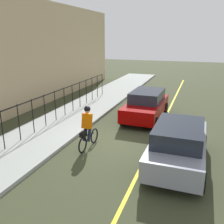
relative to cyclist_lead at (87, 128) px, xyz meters
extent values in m
plane|color=#353A24|center=(0.86, -0.84, -0.91)|extent=(80.00, 80.00, 0.00)
cube|color=yellow|center=(0.86, -2.44, -0.91)|extent=(36.00, 0.12, 0.01)
cube|color=#969B97|center=(0.86, 2.56, -0.84)|extent=(40.00, 3.20, 0.15)
cube|color=tan|center=(2.86, 6.16, 2.46)|extent=(28.00, 0.80, 6.74)
cylinder|color=black|center=(-1.47, 2.96, 0.04)|extent=(0.04, 0.04, 1.60)
cylinder|color=black|center=(-0.52, 2.96, 0.04)|extent=(0.04, 0.04, 1.60)
cylinder|color=black|center=(0.44, 2.96, 0.04)|extent=(0.04, 0.04, 1.60)
cylinder|color=black|center=(1.39, 2.96, 0.04)|extent=(0.04, 0.04, 1.60)
cylinder|color=black|center=(2.34, 2.96, 0.04)|extent=(0.04, 0.04, 1.60)
cylinder|color=black|center=(3.29, 2.96, 0.04)|extent=(0.04, 0.04, 1.60)
cylinder|color=black|center=(4.24, 2.96, 0.04)|extent=(0.04, 0.04, 1.60)
cylinder|color=black|center=(5.19, 2.96, 0.04)|extent=(0.04, 0.04, 1.60)
cylinder|color=black|center=(6.14, 2.96, 0.04)|extent=(0.04, 0.04, 1.60)
cylinder|color=black|center=(7.10, 2.96, 0.04)|extent=(0.04, 0.04, 1.60)
cylinder|color=black|center=(8.05, 2.96, 0.04)|extent=(0.04, 0.04, 1.60)
cylinder|color=black|center=(9.00, 2.96, 0.04)|extent=(0.04, 0.04, 1.60)
cube|color=black|center=(1.86, 2.96, 0.79)|extent=(14.27, 0.04, 0.04)
torus|color=black|center=(0.60, -0.03, -0.58)|extent=(0.66, 0.09, 0.66)
torus|color=black|center=(-0.44, 0.02, -0.58)|extent=(0.66, 0.09, 0.66)
cube|color=black|center=(0.08, 0.00, -0.33)|extent=(0.93, 0.08, 0.24)
cylinder|color=black|center=(-0.07, 0.00, -0.18)|extent=(0.03, 0.03, 0.35)
cube|color=#DF5D02|center=(-0.02, 0.00, 0.29)|extent=(0.36, 0.37, 0.63)
sphere|color=tan|center=(0.03, 0.00, 0.71)|extent=(0.22, 0.22, 0.22)
sphere|color=black|center=(0.03, 0.00, 0.78)|extent=(0.26, 0.26, 0.26)
cylinder|color=#191E38|center=(-0.04, 0.10, -0.23)|extent=(0.34, 0.13, 0.65)
cylinder|color=#191E38|center=(-0.04, -0.10, -0.23)|extent=(0.34, 0.13, 0.65)
cube|color=black|center=(-0.39, 0.02, -0.16)|extent=(0.25, 0.21, 0.18)
cube|color=gray|center=(-0.11, -3.62, -0.24)|extent=(4.42, 1.84, 0.70)
cube|color=#1E232D|center=(-0.31, -3.61, 0.39)|extent=(2.48, 1.61, 0.56)
cylinder|color=black|center=(1.39, -2.78, -0.59)|extent=(0.64, 0.23, 0.64)
cylinder|color=black|center=(1.38, -4.48, -0.59)|extent=(0.64, 0.23, 0.64)
cylinder|color=black|center=(-1.60, -2.75, -0.59)|extent=(0.64, 0.23, 0.64)
cylinder|color=black|center=(-1.62, -4.45, -0.59)|extent=(0.64, 0.23, 0.64)
cube|color=#840201|center=(4.62, -1.42, -0.24)|extent=(4.44, 1.89, 0.70)
cube|color=#1E232D|center=(4.82, -1.43, 0.39)|extent=(2.50, 1.63, 0.56)
cylinder|color=black|center=(3.10, -2.24, -0.59)|extent=(0.64, 0.23, 0.64)
cylinder|color=black|center=(3.14, -0.54, -0.59)|extent=(0.64, 0.23, 0.64)
cylinder|color=black|center=(6.09, -2.30, -0.59)|extent=(0.64, 0.23, 0.64)
cylinder|color=black|center=(6.13, -0.60, -0.59)|extent=(0.64, 0.23, 0.64)
camera|label=1|loc=(-8.58, -4.12, 3.52)|focal=39.93mm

